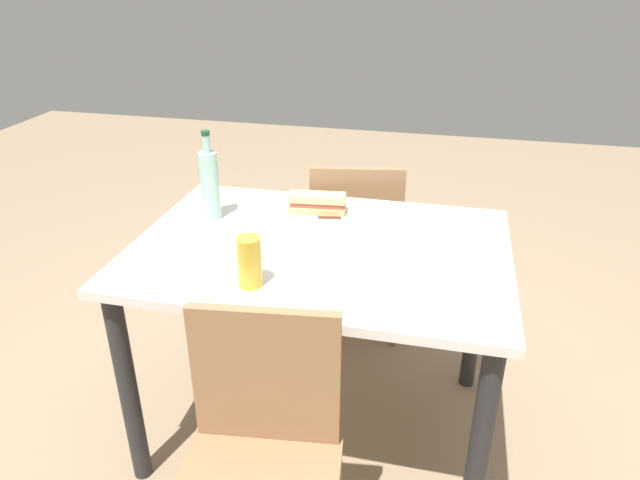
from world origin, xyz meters
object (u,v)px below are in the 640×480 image
(plate_near, at_px, (317,214))
(knife_near, at_px, (318,217))
(baguette_sandwich_near, at_px, (317,203))
(beer_glass, at_px, (249,262))
(dining_table, at_px, (320,276))
(water_bottle, at_px, (210,184))
(chair_near, at_px, (355,240))
(chair_far, at_px, (261,453))

(plate_near, distance_m, knife_near, 0.06)
(baguette_sandwich_near, relative_size, beer_glass, 1.38)
(dining_table, bearing_deg, plate_near, -74.61)
(dining_table, relative_size, plate_near, 4.96)
(knife_near, bearing_deg, plate_near, -72.18)
(water_bottle, bearing_deg, dining_table, 163.17)
(chair_near, distance_m, baguette_sandwich_near, 0.52)
(chair_far, bearing_deg, plate_near, -86.45)
(baguette_sandwich_near, bearing_deg, chair_far, 93.55)
(dining_table, xyz_separation_m, water_bottle, (0.42, -0.13, 0.24))
(baguette_sandwich_near, bearing_deg, dining_table, 105.39)
(chair_near, distance_m, beer_glass, 0.98)
(dining_table, relative_size, chair_near, 1.42)
(chair_far, relative_size, water_bottle, 2.67)
(knife_near, relative_size, water_bottle, 0.57)
(baguette_sandwich_near, bearing_deg, beer_glass, 81.76)
(dining_table, bearing_deg, water_bottle, -16.83)
(plate_near, relative_size, water_bottle, 0.77)
(baguette_sandwich_near, bearing_deg, plate_near, 90.00)
(plate_near, distance_m, water_bottle, 0.39)
(chair_far, height_order, water_bottle, water_bottle)
(baguette_sandwich_near, height_order, water_bottle, water_bottle)
(chair_far, distance_m, knife_near, 0.85)
(knife_near, height_order, water_bottle, water_bottle)
(chair_far, xyz_separation_m, water_bottle, (0.41, -0.75, 0.41))
(chair_far, relative_size, knife_near, 4.69)
(chair_near, bearing_deg, knife_near, 82.29)
(chair_near, relative_size, knife_near, 4.69)
(chair_far, xyz_separation_m, plate_near, (0.05, -0.84, 0.29))
(water_bottle, relative_size, beer_glass, 2.11)
(plate_near, bearing_deg, water_bottle, 15.57)
(dining_table, distance_m, chair_far, 0.64)
(dining_table, xyz_separation_m, beer_glass, (0.14, 0.28, 0.19))
(dining_table, height_order, knife_near, knife_near)
(knife_near, xyz_separation_m, beer_glass, (0.09, 0.46, 0.06))
(beer_glass, bearing_deg, knife_near, -101.21)
(chair_far, xyz_separation_m, beer_glass, (0.13, -0.34, 0.35))
(baguette_sandwich_near, distance_m, beer_glass, 0.52)
(beer_glass, bearing_deg, chair_far, 110.60)
(chair_far, xyz_separation_m, chair_near, (-0.02, -1.24, 0.00))
(plate_near, bearing_deg, knife_near, 107.82)
(baguette_sandwich_near, height_order, knife_near, baguette_sandwich_near)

